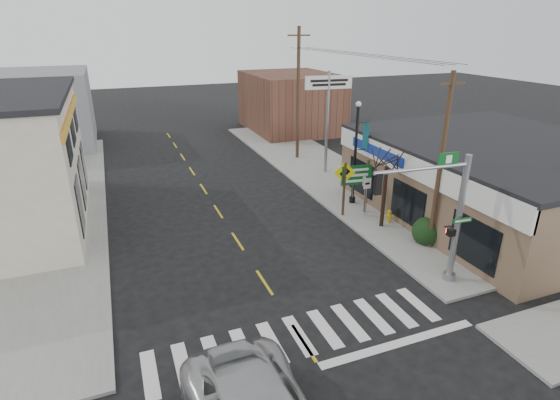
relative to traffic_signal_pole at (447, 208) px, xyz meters
name	(u,v)px	position (x,y,z in m)	size (l,w,h in m)	color
ground	(304,343)	(-6.54, -1.26, -3.43)	(140.00, 140.00, 0.00)	black
sidewalk_right	(347,185)	(2.46, 11.74, -3.36)	(6.00, 38.00, 0.13)	gray
sidewalk_left	(46,228)	(-15.54, 11.74, -3.36)	(6.00, 38.00, 0.13)	gray
center_line	(238,241)	(-6.54, 6.74, -3.42)	(0.12, 56.00, 0.01)	gold
crosswalk	(299,335)	(-6.54, -0.86, -3.42)	(11.00, 2.20, 0.01)	silver
thrift_store	(499,181)	(7.96, 4.74, -1.43)	(12.00, 14.00, 4.00)	brown
bldg_distant_right	(291,102)	(5.46, 28.74, -0.63)	(8.00, 10.00, 5.60)	brown
bldg_distant_left	(35,110)	(-17.54, 30.74, -0.23)	(9.00, 10.00, 6.40)	slate
traffic_signal_pole	(447,208)	(0.00, 0.00, 0.00)	(4.36, 0.37, 5.52)	gray
guide_sign	(356,181)	(0.46, 7.42, -1.35)	(1.74, 0.14, 3.04)	#483221
fire_hydrant	(389,215)	(1.59, 5.71, -2.91)	(0.22, 0.22, 0.71)	gold
ped_crossing_sign	(344,180)	(-0.24, 7.50, -1.23)	(1.19, 0.08, 3.06)	gray
lamp_post	(357,146)	(1.25, 8.90, 0.16)	(0.77, 0.61, 5.97)	black
dance_center_sign	(328,98)	(2.35, 14.74, 1.98)	(3.31, 0.21, 7.03)	gray
bare_tree	(388,155)	(0.96, 5.45, 0.55)	(2.45, 2.45, 4.89)	black
shrub_front	(427,232)	(1.97, 3.11, -2.75)	(1.45, 1.45, 1.08)	#1B3615
shrub_back	(425,219)	(3.11, 4.70, -2.93)	(0.98, 0.98, 0.73)	black
utility_pole_near	(441,163)	(1.78, 2.65, 0.87)	(1.41, 0.21, 8.12)	#43281D
utility_pole_far	(298,93)	(1.95, 18.90, 1.73)	(1.70, 0.26, 9.80)	#3F341D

